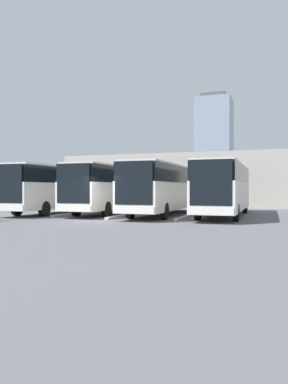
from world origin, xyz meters
TOP-DOWN VIEW (x-y plane):
  - ground_plane at (0.00, 0.00)m, footprint 600.00×600.00m
  - bus_0 at (-6.05, -6.36)m, footprint 2.68×12.18m
  - curb_divider_0 at (-4.03, -4.56)m, footprint 0.38×6.52m
  - bus_1 at (-2.02, -6.01)m, footprint 2.68×12.18m
  - curb_divider_1 at (0.00, -4.22)m, footprint 0.38×6.52m
  - bus_2 at (2.02, -6.61)m, footprint 2.68×12.18m
  - curb_divider_2 at (4.03, -4.82)m, footprint 0.38×6.52m
  - bus_3 at (6.05, -5.77)m, footprint 2.68×12.18m
  - station_building at (0.00, -22.88)m, footprint 25.22×15.00m
  - office_tower at (25.39, -192.66)m, footprint 19.06×19.06m

SIDE VIEW (x-z plane):
  - ground_plane at x=0.00m, z-range 0.00..0.00m
  - curb_divider_0 at x=-4.03m, z-range 0.00..0.15m
  - curb_divider_1 at x=0.00m, z-range 0.00..0.15m
  - curb_divider_2 at x=4.03m, z-range 0.00..0.15m
  - bus_0 at x=-6.05m, z-range 0.19..3.60m
  - bus_1 at x=-2.02m, z-range 0.19..3.60m
  - bus_2 at x=2.02m, z-range 0.19..3.60m
  - bus_3 at x=6.05m, z-range 0.19..3.60m
  - station_building at x=0.00m, z-range 0.03..5.37m
  - office_tower at x=25.39m, z-range -0.60..54.13m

